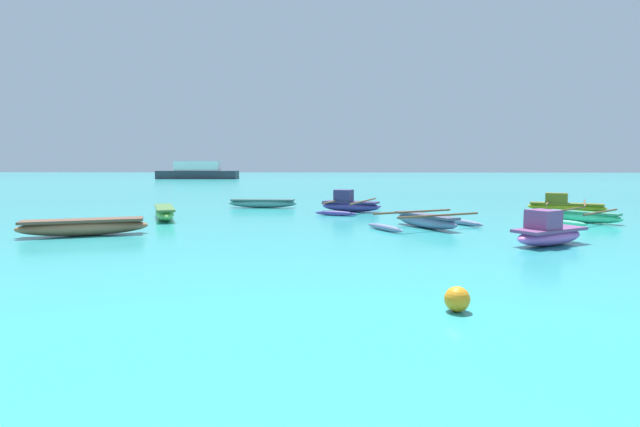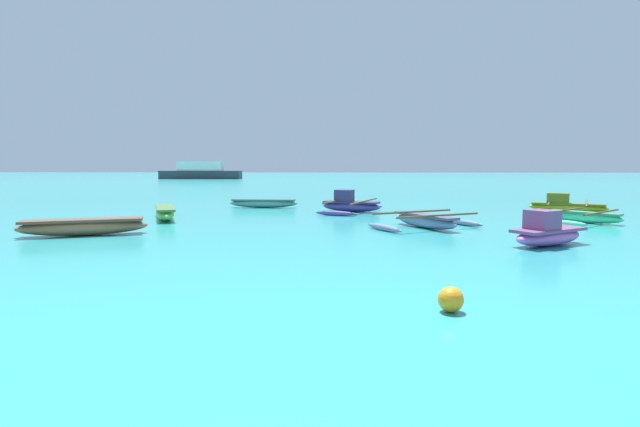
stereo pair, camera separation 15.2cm
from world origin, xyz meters
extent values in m
ellipsoid|color=#C25FBC|center=(5.67, 11.76, 0.23)|extent=(2.43, 1.98, 0.45)
cube|color=#774174|center=(5.67, 11.76, 0.41)|extent=(2.26, 1.85, 0.08)
cube|color=#774174|center=(5.42, 11.60, 0.70)|extent=(0.93, 0.94, 0.50)
ellipsoid|color=#A4A01A|center=(10.23, 21.06, 0.20)|extent=(3.17, 1.92, 0.39)
cube|color=#67651B|center=(10.23, 21.06, 0.35)|extent=(2.93, 1.79, 0.08)
cube|color=#67651B|center=(9.86, 21.23, 0.61)|extent=(1.04, 0.85, 0.43)
cylinder|color=brown|center=(10.88, 20.75, 0.41)|extent=(1.76, 3.64, 0.07)
cylinder|color=brown|center=(9.57, 21.36, 0.41)|extent=(1.76, 3.64, 0.07)
ellipsoid|color=#A4A01A|center=(11.08, 22.86, 0.10)|extent=(2.26, 1.20, 0.20)
ellipsoid|color=#A4A01A|center=(9.38, 19.25, 0.10)|extent=(2.26, 1.20, 0.20)
ellipsoid|color=#9D6242|center=(-7.48, 12.98, 0.25)|extent=(3.70, 2.01, 0.49)
cube|color=brown|center=(-7.48, 12.98, 0.45)|extent=(3.41, 1.87, 0.08)
ellipsoid|color=#63B148|center=(-6.61, 17.43, 0.24)|extent=(1.89, 3.43, 0.49)
cube|color=#436E34|center=(-6.61, 17.43, 0.45)|extent=(1.76, 3.16, 0.08)
ellipsoid|color=#4FE09B|center=(9.04, 17.00, 0.20)|extent=(2.20, 2.25, 0.40)
cube|color=#388862|center=(9.04, 17.00, 0.36)|extent=(2.04, 2.09, 0.08)
cylinder|color=brown|center=(9.45, 16.57, 0.42)|extent=(2.28, 2.20, 0.07)
cylinder|color=brown|center=(8.63, 17.43, 0.42)|extent=(2.28, 2.20, 0.07)
ellipsoid|color=#4FE09B|center=(10.15, 18.08, 0.10)|extent=(1.17, 1.20, 0.20)
ellipsoid|color=#4FE09B|center=(7.92, 15.93, 0.10)|extent=(1.17, 1.20, 0.20)
ellipsoid|color=slate|center=(3.02, 15.21, 0.23)|extent=(1.96, 2.89, 0.46)
cube|color=#474D61|center=(3.02, 15.21, 0.42)|extent=(1.82, 2.67, 0.08)
cylinder|color=brown|center=(3.35, 14.62, 0.48)|extent=(2.89, 1.66, 0.07)
cylinder|color=brown|center=(2.69, 15.80, 0.48)|extent=(2.89, 1.66, 0.07)
ellipsoid|color=slate|center=(4.45, 16.01, 0.10)|extent=(1.12, 1.78, 0.20)
ellipsoid|color=slate|center=(1.59, 14.41, 0.10)|extent=(1.12, 1.78, 0.20)
ellipsoid|color=#4D3B8E|center=(0.64, 20.77, 0.23)|extent=(2.79, 1.64, 0.46)
cube|color=#372D5B|center=(0.64, 20.77, 0.42)|extent=(2.57, 1.54, 0.08)
cube|color=#372D5B|center=(0.32, 20.88, 0.72)|extent=(0.93, 0.88, 0.51)
cylinder|color=brown|center=(1.21, 20.56, 0.48)|extent=(1.36, 3.65, 0.07)
cylinder|color=brown|center=(0.07, 20.97, 0.48)|extent=(1.36, 3.65, 0.07)
ellipsoid|color=#4D3B8E|center=(1.29, 22.58, 0.10)|extent=(1.77, 0.80, 0.20)
ellipsoid|color=#4D3B8E|center=(-0.01, 18.95, 0.10)|extent=(1.77, 0.80, 0.20)
ellipsoid|color=#599792|center=(-3.60, 22.56, 0.21)|extent=(3.35, 0.63, 0.42)
cube|color=#3D605D|center=(-3.60, 22.56, 0.38)|extent=(3.08, 0.60, 0.08)
sphere|color=orange|center=(1.85, 5.67, 0.19)|extent=(0.37, 0.37, 0.37)
cube|color=#2D333D|center=(-19.98, 68.53, 0.57)|extent=(11.36, 2.50, 1.14)
cube|color=white|center=(-19.98, 68.53, 1.82)|extent=(6.25, 2.12, 1.36)
camera|label=1|loc=(0.15, -1.45, 2.14)|focal=28.00mm
camera|label=2|loc=(0.30, -1.45, 2.14)|focal=28.00mm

